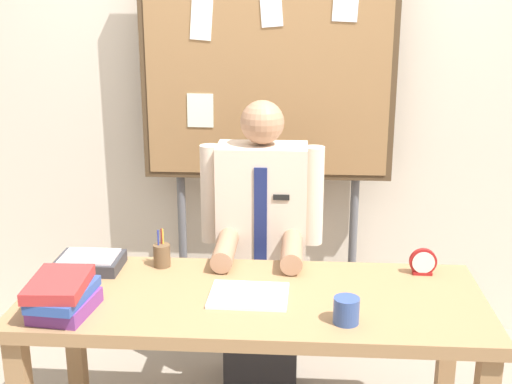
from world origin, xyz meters
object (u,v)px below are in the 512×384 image
object	(u,v)px
book_stack	(62,295)
desk_clock	(423,263)
paper_tray	(90,262)
open_notebook	(249,295)
coffee_mug	(346,310)
pen_holder	(162,255)
person	(262,260)
bulletin_board	(267,69)
desk	(253,317)

from	to	relation	value
book_stack	desk_clock	bearing A→B (deg)	17.93
paper_tray	book_stack	bearing A→B (deg)	-85.84
open_notebook	coffee_mug	distance (m)	0.39
pen_holder	person	bearing A→B (deg)	39.40
bulletin_board	desk_clock	world-z (taller)	bulletin_board
pen_holder	paper_tray	xyz separation A→B (m)	(-0.29, -0.04, -0.02)
open_notebook	pen_holder	size ratio (longest dim) A/B	1.82
desk	paper_tray	bearing A→B (deg)	163.56
person	coffee_mug	size ratio (longest dim) A/B	15.01
desk_clock	coffee_mug	bearing A→B (deg)	-127.46
bulletin_board	coffee_mug	size ratio (longest dim) A/B	22.63
pen_holder	bulletin_board	bearing A→B (deg)	63.07
paper_tray	person	bearing A→B (deg)	28.28
desk	coffee_mug	bearing A→B (deg)	-30.86
pen_holder	book_stack	bearing A→B (deg)	-120.74
pen_holder	coffee_mug	bearing A→B (deg)	-31.49
open_notebook	coffee_mug	bearing A→B (deg)	-27.31
desk	desk_clock	size ratio (longest dim) A/B	15.91
open_notebook	paper_tray	bearing A→B (deg)	161.69
coffee_mug	book_stack	bearing A→B (deg)	179.65
book_stack	desk_clock	distance (m)	1.39
book_stack	pen_holder	distance (m)	0.51
person	pen_holder	distance (m)	0.53
book_stack	desk_clock	xyz separation A→B (m)	(1.32, 0.43, -0.02)
book_stack	desk	bearing A→B (deg)	16.43
paper_tray	pen_holder	bearing A→B (deg)	8.70
desk	desk_clock	xyz separation A→B (m)	(0.67, 0.23, 0.14)
desk	desk_clock	world-z (taller)	desk_clock
desk	coffee_mug	xyz separation A→B (m)	(0.33, -0.20, 0.14)
pen_holder	paper_tray	world-z (taller)	pen_holder
coffee_mug	desk	bearing A→B (deg)	149.14
coffee_mug	paper_tray	size ratio (longest dim) A/B	0.35
desk	coffee_mug	size ratio (longest dim) A/B	18.79
person	pen_holder	size ratio (longest dim) A/B	8.63
book_stack	bulletin_board	bearing A→B (deg)	61.66
desk_clock	coffee_mug	distance (m)	0.55
person	book_stack	xyz separation A→B (m)	(-0.66, -0.76, 0.17)
person	paper_tray	world-z (taller)	person
book_stack	paper_tray	size ratio (longest dim) A/B	1.13
coffee_mug	paper_tray	world-z (taller)	coffee_mug
desk	book_stack	xyz separation A→B (m)	(-0.66, -0.19, 0.16)
person	desk_clock	world-z (taller)	person
paper_tray	desk	bearing A→B (deg)	-16.44
person	paper_tray	distance (m)	0.79
desk_clock	paper_tray	size ratio (longest dim) A/B	0.42
person	book_stack	size ratio (longest dim) A/B	4.71
pen_holder	paper_tray	bearing A→B (deg)	-171.30
desk	open_notebook	size ratio (longest dim) A/B	5.95
pen_holder	open_notebook	bearing A→B (deg)	-35.01
bulletin_board	book_stack	size ratio (longest dim) A/B	7.10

